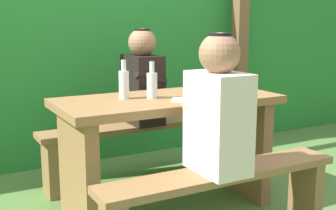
% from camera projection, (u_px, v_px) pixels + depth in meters
% --- Properties ---
extents(ground_plane, '(12.00, 12.00, 0.00)m').
position_uv_depth(ground_plane, '(168.00, 208.00, 2.96)').
color(ground_plane, '#4F7939').
extents(hedge_backdrop, '(6.40, 0.85, 1.98)m').
position_uv_depth(hedge_backdrop, '(84.00, 46.00, 4.19)').
color(hedge_backdrop, '#257D2E').
rests_on(hedge_backdrop, ground_plane).
extents(pergola_post_right, '(0.12, 0.12, 2.21)m').
position_uv_depth(pergola_post_right, '(240.00, 33.00, 4.29)').
color(pergola_post_right, brown).
rests_on(pergola_post_right, ground_plane).
extents(picnic_table, '(1.40, 0.64, 0.75)m').
position_uv_depth(picnic_table, '(168.00, 134.00, 2.86)').
color(picnic_table, olive).
rests_on(picnic_table, ground_plane).
extents(bench_near, '(1.40, 0.24, 0.45)m').
position_uv_depth(bench_near, '(222.00, 193.00, 2.38)').
color(bench_near, olive).
rests_on(bench_near, ground_plane).
extents(bench_far, '(1.40, 0.24, 0.45)m').
position_uv_depth(bench_far, '(131.00, 141.00, 3.41)').
color(bench_far, olive).
rests_on(bench_far, ground_plane).
extents(person_white_shirt, '(0.25, 0.35, 0.72)m').
position_uv_depth(person_white_shirt, '(218.00, 109.00, 2.28)').
color(person_white_shirt, silver).
rests_on(person_white_shirt, bench_near).
extents(person_black_coat, '(0.25, 0.35, 0.72)m').
position_uv_depth(person_black_coat, '(143.00, 80.00, 3.37)').
color(person_black_coat, black).
rests_on(person_black_coat, bench_far).
extents(drinking_glass, '(0.07, 0.07, 0.08)m').
position_uv_depth(drinking_glass, '(202.00, 88.00, 2.90)').
color(drinking_glass, silver).
rests_on(drinking_glass, picnic_table).
extents(bottle_left, '(0.07, 0.07, 0.23)m').
position_uv_depth(bottle_left, '(152.00, 84.00, 2.75)').
color(bottle_left, silver).
rests_on(bottle_left, picnic_table).
extents(bottle_right, '(0.06, 0.06, 0.24)m').
position_uv_depth(bottle_right, '(124.00, 83.00, 2.73)').
color(bottle_right, silver).
rests_on(bottle_right, picnic_table).
extents(cell_phone, '(0.14, 0.16, 0.01)m').
position_uv_depth(cell_phone, '(178.00, 100.00, 2.68)').
color(cell_phone, silver).
rests_on(cell_phone, picnic_table).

